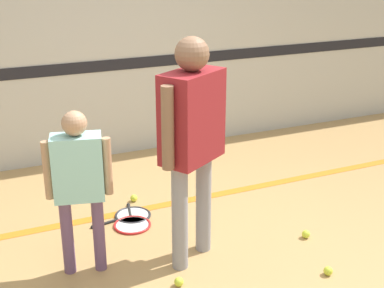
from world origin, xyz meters
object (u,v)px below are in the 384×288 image
racket_second_spare (132,224)px  tennis_ball_stray_right (328,271)px  racket_spare_on_floor (131,216)px  person_student_left (78,176)px  tennis_ball_stray_left (306,234)px  tennis_ball_by_spare_racket (134,198)px  person_instructor (192,129)px  tennis_ball_near_instructor (179,282)px

racket_second_spare → tennis_ball_stray_right: bearing=-127.6°
racket_spare_on_floor → racket_second_spare: 0.15m
person_student_left → tennis_ball_stray_right: person_student_left is taller
racket_spare_on_floor → tennis_ball_stray_left: 1.50m
tennis_ball_stray_left → tennis_ball_stray_right: same height
racket_second_spare → tennis_ball_by_spare_racket: size_ratio=8.74×
person_instructor → tennis_ball_stray_right: size_ratio=25.34×
tennis_ball_stray_left → racket_second_spare: bearing=147.6°
racket_second_spare → tennis_ball_stray_left: 1.45m
racket_spare_on_floor → tennis_ball_stray_right: (1.03, -1.42, 0.02)m
person_student_left → tennis_ball_stray_right: 1.90m
racket_second_spare → tennis_ball_by_spare_racket: (0.15, 0.42, 0.02)m
person_instructor → person_student_left: 0.84m
person_instructor → tennis_ball_by_spare_racket: bearing=64.5°
tennis_ball_stray_right → tennis_ball_near_instructor: bearing=163.2°
person_instructor → tennis_ball_stray_left: bearing=-37.8°
person_instructor → racket_spare_on_floor: person_instructor is taller
racket_second_spare → tennis_ball_stray_left: tennis_ball_stray_left is taller
racket_second_spare → tennis_ball_near_instructor: tennis_ball_near_instructor is taller
person_student_left → racket_spare_on_floor: 1.13m
person_student_left → racket_second_spare: person_student_left is taller
person_student_left → tennis_ball_near_instructor: bearing=-26.5°
racket_second_spare → person_instructor: bearing=-145.8°
tennis_ball_by_spare_racket → tennis_ball_stray_right: 1.92m
person_student_left → tennis_ball_stray_right: bearing=-12.4°
tennis_ball_near_instructor → tennis_ball_stray_right: size_ratio=1.00×
person_student_left → tennis_ball_stray_left: bearing=4.7°
tennis_ball_by_spare_racket → person_student_left: bearing=-125.9°
tennis_ball_near_instructor → tennis_ball_stray_left: bearing=8.9°
tennis_ball_stray_left → person_instructor: bearing=173.4°
person_student_left → racket_spare_on_floor: bearing=63.2°
person_instructor → tennis_ball_stray_left: (0.96, -0.11, -1.00)m
person_student_left → tennis_ball_near_instructor: (0.55, -0.46, -0.72)m
person_student_left → racket_second_spare: 1.03m
tennis_ball_near_instructor → tennis_ball_by_spare_racket: size_ratio=1.00×
tennis_ball_stray_right → racket_spare_on_floor: bearing=125.9°
racket_spare_on_floor → tennis_ball_stray_left: tennis_ball_stray_left is taller
person_student_left → racket_second_spare: size_ratio=2.10×
person_instructor → tennis_ball_stray_right: bearing=-68.5°
tennis_ball_by_spare_racket → racket_second_spare: bearing=-110.1°
racket_second_spare → racket_spare_on_floor: bearing=-1.5°
person_instructor → tennis_ball_near_instructor: 1.07m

